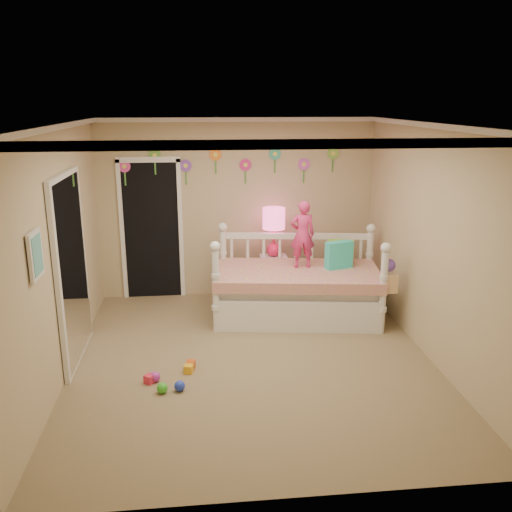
{
  "coord_description": "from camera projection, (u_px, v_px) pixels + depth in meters",
  "views": [
    {
      "loc": [
        -0.56,
        -5.58,
        2.83
      ],
      "look_at": [
        0.1,
        0.6,
        1.05
      ],
      "focal_mm": 38.27,
      "sensor_mm": 36.0,
      "label": 1
    }
  ],
  "objects": [
    {
      "name": "ceiling",
      "position": [
        252.0,
        124.0,
        5.46
      ],
      "size": [
        4.0,
        4.5,
        0.01
      ],
      "primitive_type": "cube",
      "color": "white",
      "rests_on": "floor"
    },
    {
      "name": "daybed",
      "position": [
        297.0,
        274.0,
        7.26
      ],
      "size": [
        2.34,
        1.47,
        1.19
      ],
      "primitive_type": null,
      "rotation": [
        0.0,
        0.0,
        -0.14
      ],
      "color": "white",
      "rests_on": "floor"
    },
    {
      "name": "closet_doorway",
      "position": [
        152.0,
        229.0,
        7.9
      ],
      "size": [
        0.9,
        0.04,
        2.07
      ],
      "primitive_type": "cube",
      "color": "black",
      "rests_on": "back_wall"
    },
    {
      "name": "right_wall",
      "position": [
        433.0,
        244.0,
        6.02
      ],
      "size": [
        0.01,
        4.5,
        2.6
      ],
      "primitive_type": "cube",
      "color": "tan",
      "rests_on": "floor"
    },
    {
      "name": "floor",
      "position": [
        253.0,
        360.0,
        6.17
      ],
      "size": [
        4.0,
        4.5,
        0.01
      ],
      "primitive_type": "cube",
      "color": "#7F684C",
      "rests_on": "ground"
    },
    {
      "name": "left_wall",
      "position": [
        60.0,
        255.0,
        5.61
      ],
      "size": [
        0.01,
        4.5,
        2.6
      ],
      "primitive_type": "cube",
      "color": "tan",
      "rests_on": "floor"
    },
    {
      "name": "table_lamp",
      "position": [
        274.0,
        224.0,
        7.78
      ],
      "size": [
        0.32,
        0.32,
        0.71
      ],
      "color": "#F12057",
      "rests_on": "nightstand"
    },
    {
      "name": "pillow_lime",
      "position": [
        341.0,
        252.0,
        7.46
      ],
      "size": [
        0.37,
        0.24,
        0.33
      ],
      "primitive_type": "cube",
      "rotation": [
        0.0,
        0.0,
        -0.34
      ],
      "color": "#8CCC3E",
      "rests_on": "daybed"
    },
    {
      "name": "crown_molding",
      "position": [
        252.0,
        127.0,
        5.47
      ],
      "size": [
        4.0,
        4.5,
        0.06
      ],
      "primitive_type": null,
      "color": "white",
      "rests_on": "ceiling"
    },
    {
      "name": "toy_scatter",
      "position": [
        156.0,
        380.0,
        5.61
      ],
      "size": [
        1.23,
        1.5,
        0.11
      ],
      "primitive_type": null,
      "rotation": [
        0.0,
        0.0,
        0.38
      ],
      "color": "#996666",
      "rests_on": "floor"
    },
    {
      "name": "flower_decals",
      "position": [
        231.0,
        165.0,
        7.77
      ],
      "size": [
        3.4,
        0.02,
        0.5
      ],
      "primitive_type": null,
      "color": "#B2668C",
      "rests_on": "back_wall"
    },
    {
      "name": "pillow_turquoise",
      "position": [
        339.0,
        255.0,
        7.25
      ],
      "size": [
        0.39,
        0.23,
        0.36
      ],
      "primitive_type": "cube",
      "rotation": [
        0.0,
        0.0,
        0.29
      ],
      "color": "#2AD3D4",
      "rests_on": "daybed"
    },
    {
      "name": "hanging_bag",
      "position": [
        389.0,
        277.0,
        6.72
      ],
      "size": [
        0.2,
        0.16,
        0.36
      ],
      "primitive_type": null,
      "color": "beige",
      "rests_on": "daybed"
    },
    {
      "name": "mirror_closet",
      "position": [
        72.0,
        269.0,
        5.97
      ],
      "size": [
        0.07,
        1.3,
        2.1
      ],
      "primitive_type": "cube",
      "color": "white",
      "rests_on": "left_wall"
    },
    {
      "name": "back_wall",
      "position": [
        237.0,
        209.0,
        7.97
      ],
      "size": [
        4.0,
        0.01,
        2.6
      ],
      "primitive_type": "cube",
      "color": "tan",
      "rests_on": "floor"
    },
    {
      "name": "nightstand",
      "position": [
        273.0,
        277.0,
        8.0
      ],
      "size": [
        0.4,
        0.31,
        0.65
      ],
      "primitive_type": "cube",
      "rotation": [
        0.0,
        0.0,
        -0.04
      ],
      "color": "white",
      "rests_on": "floor"
    },
    {
      "name": "child",
      "position": [
        303.0,
        234.0,
        7.23
      ],
      "size": [
        0.33,
        0.22,
        0.91
      ],
      "primitive_type": "imported",
      "rotation": [
        0.0,
        0.0,
        3.13
      ],
      "color": "#EA357A",
      "rests_on": "daybed"
    },
    {
      "name": "wall_picture",
      "position": [
        35.0,
        255.0,
        4.69
      ],
      "size": [
        0.05,
        0.34,
        0.42
      ],
      "primitive_type": "cube",
      "color": "white",
      "rests_on": "left_wall"
    }
  ]
}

